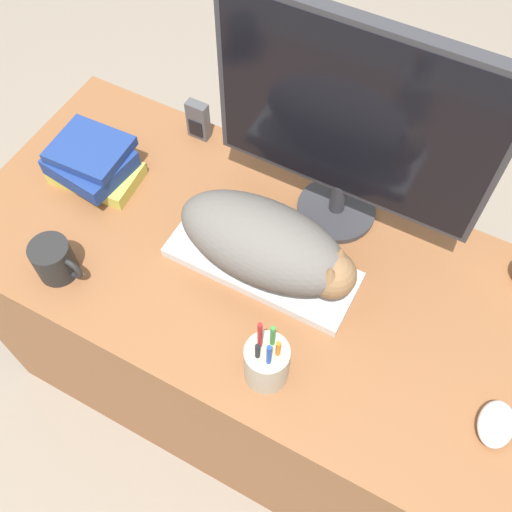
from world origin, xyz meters
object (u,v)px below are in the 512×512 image
(monitor, at_px, (352,123))
(coffee_mug, at_px, (55,260))
(keyboard, at_px, (262,264))
(phone, at_px, (198,120))
(computer_mouse, at_px, (496,424))
(pen_cup, at_px, (267,362))
(book_stack, at_px, (92,164))
(cat, at_px, (268,244))

(monitor, bearing_deg, coffee_mug, -137.30)
(keyboard, bearing_deg, phone, 139.98)
(monitor, bearing_deg, computer_mouse, -33.99)
(computer_mouse, height_order, phone, phone)
(keyboard, relative_size, pen_cup, 2.16)
(monitor, height_order, phone, monitor)
(monitor, distance_m, phone, 0.47)
(keyboard, xyz_separation_m, computer_mouse, (0.55, -0.10, 0.00))
(keyboard, relative_size, book_stack, 1.96)
(cat, height_order, computer_mouse, cat)
(book_stack, bearing_deg, phone, 57.97)
(book_stack, bearing_deg, cat, -4.09)
(computer_mouse, height_order, book_stack, book_stack)
(monitor, distance_m, computer_mouse, 0.63)
(computer_mouse, relative_size, phone, 0.90)
(monitor, relative_size, computer_mouse, 6.01)
(monitor, bearing_deg, keyboard, -111.05)
(pen_cup, relative_size, book_stack, 0.91)
(coffee_mug, distance_m, phone, 0.49)
(pen_cup, xyz_separation_m, book_stack, (-0.59, 0.25, -0.01))
(monitor, xyz_separation_m, coffee_mug, (-0.46, -0.43, -0.24))
(monitor, bearing_deg, pen_cup, -84.44)
(computer_mouse, relative_size, book_stack, 0.45)
(keyboard, bearing_deg, coffee_mug, -150.43)
(cat, relative_size, computer_mouse, 4.12)
(computer_mouse, xyz_separation_m, coffee_mug, (-0.93, -0.11, 0.03))
(monitor, distance_m, pen_cup, 0.48)
(computer_mouse, relative_size, coffee_mug, 0.81)
(keyboard, distance_m, coffee_mug, 0.44)
(coffee_mug, bearing_deg, monitor, 42.70)
(keyboard, height_order, book_stack, book_stack)
(cat, height_order, book_stack, cat)
(pen_cup, height_order, book_stack, pen_cup)
(coffee_mug, xyz_separation_m, phone, (0.06, 0.49, 0.01))
(monitor, relative_size, pen_cup, 2.97)
(cat, distance_m, book_stack, 0.49)
(cat, height_order, coffee_mug, cat)
(cat, xyz_separation_m, phone, (-0.33, 0.27, -0.05))
(pen_cup, bearing_deg, book_stack, 157.29)
(phone, bearing_deg, pen_cup, -47.40)
(coffee_mug, bearing_deg, pen_cup, 0.48)
(computer_mouse, height_order, coffee_mug, coffee_mug)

